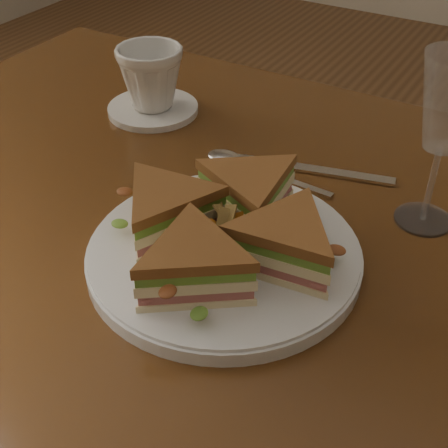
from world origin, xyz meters
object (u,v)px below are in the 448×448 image
object	(u,v)px
coffee_cup	(151,78)
saucer	(153,109)
spoon	(239,163)
sandwich_wedges	(224,228)
table	(240,283)
plate	(224,255)
knife	(306,169)

from	to	relation	value
coffee_cup	saucer	bearing A→B (deg)	0.00
spoon	saucer	size ratio (longest dim) A/B	1.34
sandwich_wedges	saucer	size ratio (longest dim) A/B	2.03
table	spoon	size ratio (longest dim) A/B	6.52
plate	coffee_cup	world-z (taller)	coffee_cup
plate	spoon	size ratio (longest dim) A/B	1.60
saucer	coffee_cup	size ratio (longest dim) A/B	1.39
sandwich_wedges	coffee_cup	world-z (taller)	coffee_cup
table	sandwich_wedges	xyz separation A→B (m)	(0.02, -0.07, 0.14)
sandwich_wedges	knife	size ratio (longest dim) A/B	1.32
sandwich_wedges	knife	xyz separation A→B (m)	(-0.00, 0.21, -0.04)
spoon	saucer	world-z (taller)	same
plate	spoon	xyz separation A→B (m)	(-0.08, 0.18, -0.00)
table	plate	world-z (taller)	plate
plate	table	bearing A→B (deg)	105.45
sandwich_wedges	spoon	bearing A→B (deg)	114.90
spoon	knife	bearing A→B (deg)	26.26
table	coffee_cup	bearing A→B (deg)	145.43
sandwich_wedges	saucer	bearing A→B (deg)	137.80
table	spoon	xyz separation A→B (m)	(-0.06, 0.10, 0.10)
sandwich_wedges	saucer	xyz separation A→B (m)	(-0.27, 0.25, -0.04)
spoon	coffee_cup	size ratio (longest dim) A/B	1.86
plate	coffee_cup	size ratio (longest dim) A/B	2.97
table	spoon	distance (m)	0.16
plate	saucer	xyz separation A→B (m)	(-0.27, 0.25, -0.00)
coffee_cup	plate	bearing A→B (deg)	-59.76
table	knife	size ratio (longest dim) A/B	5.66
table	saucer	world-z (taller)	saucer
sandwich_wedges	coffee_cup	xyz separation A→B (m)	(-0.27, 0.25, 0.01)
knife	saucer	xyz separation A→B (m)	(-0.27, 0.03, 0.00)
table	knife	xyz separation A→B (m)	(0.02, 0.14, 0.10)
table	sandwich_wedges	size ratio (longest dim) A/B	4.30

